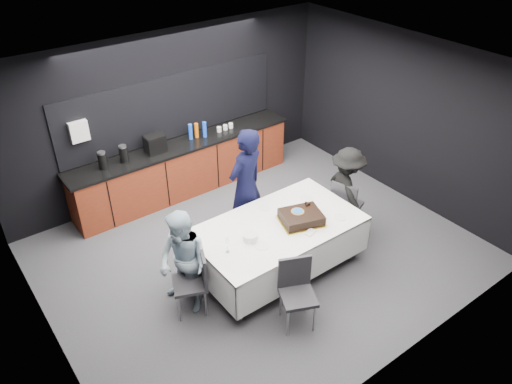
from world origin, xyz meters
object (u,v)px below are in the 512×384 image
(chair_right, at_px, (345,203))
(person_left, at_px, (183,263))
(champagne_flute, at_px, (227,242))
(person_center, at_px, (246,186))
(cake_assembly, at_px, (301,217))
(person_right, at_px, (346,190))
(party_table, at_px, (278,232))
(plate_stack, at_px, (250,237))
(chair_left, at_px, (195,278))
(chair_near, at_px, (296,287))

(chair_right, distance_m, person_left, 2.81)
(champagne_flute, relative_size, person_center, 0.12)
(cake_assembly, bearing_deg, person_right, 12.58)
(cake_assembly, bearing_deg, party_table, 155.31)
(plate_stack, relative_size, person_left, 0.13)
(cake_assembly, distance_m, person_left, 1.74)
(champagne_flute, height_order, chair_left, champagne_flute)
(person_right, bearing_deg, chair_right, 154.29)
(chair_left, relative_size, person_center, 0.50)
(chair_right, bearing_deg, cake_assembly, -169.87)
(cake_assembly, xyz_separation_m, chair_right, (1.09, 0.19, -0.32))
(party_table, height_order, person_right, person_right)
(cake_assembly, height_order, chair_right, cake_assembly)
(chair_right, bearing_deg, chair_left, -178.90)
(champagne_flute, bearing_deg, chair_left, 170.68)
(chair_near, height_order, person_right, person_right)
(plate_stack, distance_m, person_right, 1.96)
(plate_stack, bearing_deg, party_table, 5.44)
(chair_left, bearing_deg, cake_assembly, -5.00)
(chair_left, bearing_deg, party_table, -0.17)
(plate_stack, relative_size, champagne_flute, 0.88)
(plate_stack, distance_m, chair_near, 0.90)
(party_table, xyz_separation_m, chair_left, (-1.33, 0.00, -0.11))
(person_right, bearing_deg, chair_left, 108.19)
(person_center, relative_size, person_left, 1.27)
(party_table, xyz_separation_m, chair_right, (1.39, 0.06, -0.11))
(chair_left, bearing_deg, person_right, 2.33)
(cake_assembly, distance_m, plate_stack, 0.81)
(champagne_flute, distance_m, person_center, 1.34)
(chair_left, xyz_separation_m, chair_right, (2.72, 0.05, 0.00))
(champagne_flute, xyz_separation_m, chair_right, (2.27, 0.13, -0.40))
(party_table, bearing_deg, cake_assembly, -24.69)
(cake_assembly, bearing_deg, chair_right, 10.13)
(plate_stack, xyz_separation_m, chair_left, (-0.82, 0.05, -0.30))
(cake_assembly, bearing_deg, chair_near, -133.47)
(chair_right, bearing_deg, chair_near, -152.22)
(plate_stack, height_order, champagne_flute, champagne_flute)
(cake_assembly, xyz_separation_m, chair_near, (-0.72, -0.76, -0.32))
(chair_left, xyz_separation_m, person_right, (2.77, 0.11, 0.18))
(champagne_flute, bearing_deg, plate_stack, 3.42)
(chair_right, height_order, chair_near, same)
(champagne_flute, height_order, person_center, person_center)
(chair_left, bearing_deg, chair_right, 1.10)
(chair_near, bearing_deg, plate_stack, 95.86)
(cake_assembly, xyz_separation_m, champagne_flute, (-1.18, 0.07, 0.09))
(party_table, distance_m, chair_right, 1.40)
(person_right, bearing_deg, champagne_flute, 110.47)
(plate_stack, height_order, chair_right, chair_right)
(cake_assembly, distance_m, champagne_flute, 1.18)
(party_table, bearing_deg, person_left, 174.54)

